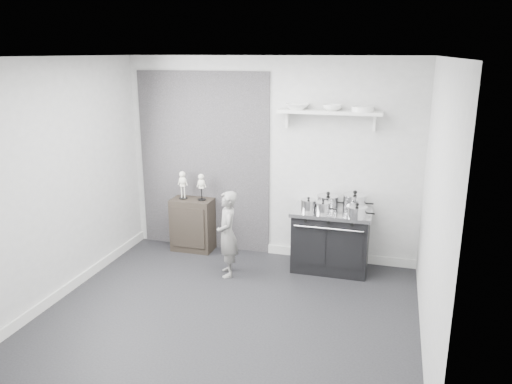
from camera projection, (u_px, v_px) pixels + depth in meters
ground at (228, 314)px, 5.42m from camera, size 4.00×4.00×0.00m
room_shell at (222, 163)px, 5.13m from camera, size 4.02×3.62×2.71m
wall_shelf at (330, 113)px, 6.22m from camera, size 1.30×0.26×0.24m
stove at (331, 240)px, 6.44m from camera, size 1.00×0.63×0.80m
side_cabinet at (193, 225)px, 7.09m from camera, size 0.58×0.34×0.75m
child at (227, 234)px, 6.23m from camera, size 0.40×0.47×1.10m
pot_front_left at (308, 205)px, 6.27m from camera, size 0.28×0.19×0.19m
pot_back_left at (328, 201)px, 6.45m from camera, size 0.37×0.29×0.20m
pot_back_right at (355, 202)px, 6.34m from camera, size 0.39×0.30×0.25m
pot_front_right at (357, 212)px, 6.04m from camera, size 0.34×0.25×0.18m
pot_front_center at (323, 207)px, 6.20m from camera, size 0.27×0.19×0.17m
skeleton_full at (183, 183)px, 6.96m from camera, size 0.13×0.08×0.45m
skeleton_torso at (201, 185)px, 6.89m from camera, size 0.12×0.08×0.43m
bowl_large at (297, 106)px, 6.30m from camera, size 0.30×0.30×0.07m
bowl_small at (332, 108)px, 6.19m from camera, size 0.23×0.23×0.07m
plate_stack at (363, 109)px, 6.09m from camera, size 0.27×0.27×0.06m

